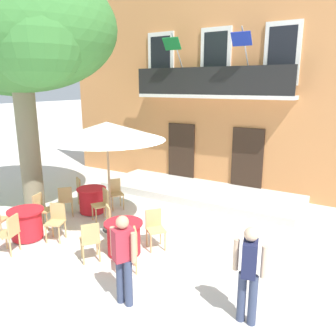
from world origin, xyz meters
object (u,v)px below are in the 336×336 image
at_px(plane_tree, 17,35).
at_px(cafe_chair_near_tree_1, 90,239).
at_px(cafe_chair_middle_0, 56,219).
at_px(cafe_chair_middle_1, 42,208).
at_px(cafe_table_front, 92,200).
at_px(cafe_chair_front_0, 82,189).
at_px(cafe_chair_middle_3, 10,232).
at_px(cafe_chair_front_2, 102,203).
at_px(cafe_chair_near_tree_2, 130,247).
at_px(cafe_chair_front_3, 116,192).
at_px(cafe_table_near_tree, 124,238).
at_px(cafe_table_middle, 27,224).
at_px(cafe_chair_front_1, 65,199).
at_px(pedestrian_near_entrance, 249,270).
at_px(pedestrian_mid_plaza, 123,255).
at_px(cafe_chair_near_tree_0, 113,220).
at_px(cafe_umbrella, 107,132).
at_px(cafe_chair_near_tree_3, 155,226).

height_order(plane_tree, cafe_chair_near_tree_1, plane_tree).
xyz_separation_m(cafe_chair_middle_0, cafe_chair_middle_1, (-0.96, 0.33, 0.00)).
height_order(cafe_chair_middle_0, cafe_table_front, cafe_chair_middle_0).
bearing_deg(cafe_chair_front_0, cafe_chair_middle_3, -74.09).
bearing_deg(cafe_chair_front_2, cafe_chair_near_tree_2, -36.84).
height_order(cafe_chair_near_tree_2, cafe_chair_front_3, same).
distance_m(cafe_table_near_tree, cafe_chair_front_2, 2.09).
xyz_separation_m(plane_tree, cafe_chair_front_0, (1.08, 0.97, -4.52)).
height_order(cafe_chair_front_2, cafe_chair_front_3, same).
relative_size(cafe_table_middle, cafe_chair_front_1, 0.95).
relative_size(cafe_table_near_tree, pedestrian_near_entrance, 0.52).
bearing_deg(cafe_table_front, cafe_chair_front_2, -23.81).
height_order(cafe_table_near_tree, pedestrian_mid_plaza, pedestrian_mid_plaza).
distance_m(cafe_chair_near_tree_2, cafe_chair_front_3, 3.73).
bearing_deg(cafe_chair_near_tree_0, cafe_chair_front_1, 167.11).
bearing_deg(cafe_chair_front_1, cafe_chair_near_tree_0, -12.89).
relative_size(cafe_chair_middle_1, cafe_chair_front_3, 1.00).
relative_size(cafe_chair_middle_1, cafe_umbrella, 0.31).
height_order(cafe_chair_near_tree_3, pedestrian_near_entrance, pedestrian_near_entrance).
bearing_deg(cafe_table_near_tree, cafe_umbrella, 142.83).
height_order(cafe_chair_near_tree_1, cafe_chair_front_0, same).
bearing_deg(cafe_chair_near_tree_0, cafe_table_front, 147.50).
relative_size(cafe_chair_middle_1, cafe_table_front, 1.05).
xyz_separation_m(cafe_chair_middle_0, cafe_chair_front_0, (-1.21, 2.08, 0.00)).
xyz_separation_m(cafe_chair_front_1, pedestrian_near_entrance, (5.92, -1.66, 0.40)).
bearing_deg(cafe_chair_front_0, cafe_table_front, -23.50).
bearing_deg(pedestrian_mid_plaza, cafe_chair_middle_1, 159.66).
relative_size(cafe_chair_near_tree_0, pedestrian_mid_plaza, 0.56).
xyz_separation_m(cafe_chair_near_tree_2, pedestrian_mid_plaza, (0.55, -0.90, 0.40)).
height_order(cafe_chair_middle_0, cafe_chair_middle_1, same).
height_order(cafe_chair_middle_3, cafe_chair_front_1, same).
height_order(cafe_chair_middle_0, pedestrian_near_entrance, pedestrian_near_entrance).
height_order(cafe_chair_middle_1, pedestrian_near_entrance, pedestrian_near_entrance).
height_order(cafe_chair_front_3, cafe_umbrella, cafe_umbrella).
relative_size(cafe_chair_middle_0, cafe_chair_front_3, 1.00).
bearing_deg(cafe_chair_middle_3, cafe_chair_near_tree_0, 47.43).
height_order(plane_tree, cafe_chair_middle_0, plane_tree).
xyz_separation_m(cafe_chair_near_tree_2, cafe_chair_middle_0, (-2.44, 0.23, 0.00)).
bearing_deg(cafe_chair_near_tree_1, cafe_chair_near_tree_0, 103.22).
bearing_deg(cafe_umbrella, pedestrian_near_entrance, -20.93).
xyz_separation_m(cafe_table_near_tree, cafe_chair_near_tree_2, (0.57, -0.50, 0.14)).
distance_m(cafe_chair_middle_1, cafe_table_front, 1.51).
bearing_deg(plane_tree, cafe_chair_near_tree_3, -2.63).
height_order(cafe_chair_middle_1, cafe_umbrella, cafe_umbrella).
height_order(cafe_chair_middle_3, cafe_chair_front_0, same).
distance_m(plane_tree, cafe_chair_front_0, 4.75).
bearing_deg(cafe_chair_near_tree_3, cafe_chair_middle_1, -170.25).
distance_m(cafe_chair_near_tree_2, cafe_chair_middle_3, 2.88).
bearing_deg(cafe_umbrella, cafe_chair_near_tree_0, -44.09).
bearing_deg(cafe_chair_front_2, cafe_chair_middle_1, -134.70).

